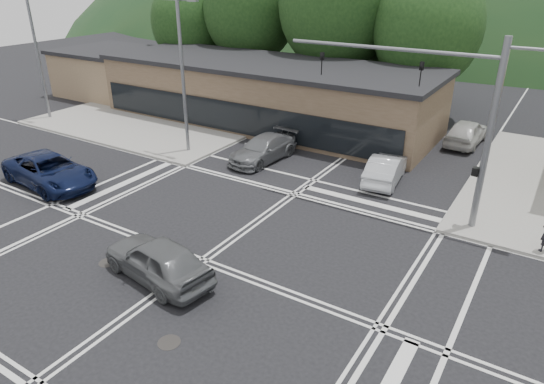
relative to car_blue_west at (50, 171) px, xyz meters
The scene contains 18 objects.
ground 11.35m from the car_blue_west, ahead, with size 120.00×120.00×0.00m, color black.
sidewalk_nw 14.06m from the car_blue_west, 105.58° to the left, with size 16.00×16.00×0.15m, color gray.
commercial_row 15.91m from the car_blue_west, 78.25° to the left, with size 24.00×8.00×4.00m, color brown.
commercial_nw 20.13m from the car_blue_west, 129.44° to the left, with size 8.00×7.00×3.60m, color #846B4F.
hill_north 89.24m from the car_blue_west, 82.77° to the left, with size 252.00×126.00×140.00m, color #18371B.
tree_n_a 23.57m from the car_blue_west, 97.01° to the left, with size 8.00×8.00×11.75m.
tree_n_b 24.16m from the car_blue_west, 76.93° to the left, with size 9.00×9.00×12.98m.
tree_n_c 26.26m from the car_blue_west, 61.50° to the left, with size 7.60×7.60×10.87m.
tree_n_d 23.79m from the car_blue_west, 112.17° to the left, with size 6.80×6.80×9.76m.
tree_n_e 28.80m from the car_blue_west, 70.82° to the left, with size 8.40×8.40×11.98m.
streetlight_nw 9.09m from the car_blue_west, 69.67° to the left, with size 2.50×0.25×9.00m.
streetlight_w 13.77m from the car_blue_west, 144.90° to the left, with size 2.50×0.25×9.00m.
signal_mast_ne 19.85m from the car_blue_west, 20.31° to the left, with size 11.65×0.30×8.00m.
car_blue_west is the anchor object (origin of this frame).
car_grey_center 11.08m from the car_blue_west, 16.56° to the right, with size 1.87×4.65×1.59m, color #585A5C.
car_queue_a 17.37m from the car_blue_west, 33.54° to the left, with size 1.52×4.36×1.44m, color silver.
car_queue_b 24.58m from the car_blue_west, 47.10° to the left, with size 1.88×4.68×1.60m, color #B6B6B2.
car_northbound 11.46m from the car_blue_west, 49.99° to the left, with size 1.98×4.88×1.42m, color slate.
Camera 1 is at (10.63, -11.94, 10.26)m, focal length 32.00 mm.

